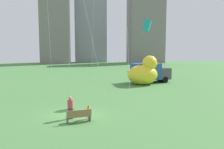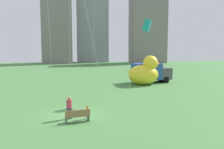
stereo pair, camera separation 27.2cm
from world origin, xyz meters
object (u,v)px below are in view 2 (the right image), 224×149
at_px(giant_inflatable_duck, 144,72).
at_px(box_truck, 151,73).
at_px(person_adult, 69,106).
at_px(kite_teal, 147,26).
at_px(park_bench, 78,116).
at_px(person_child, 87,112).

bearing_deg(giant_inflatable_duck, box_truck, 52.70).
bearing_deg(person_adult, kite_teal, 39.29).
xyz_separation_m(park_bench, person_adult, (-0.56, 0.97, 0.43)).
bearing_deg(kite_teal, person_child, -134.44).
bearing_deg(park_bench, person_child, 44.22).
bearing_deg(person_child, kite_teal, 45.56).
relative_size(person_child, giant_inflatable_duck, 0.20).
bearing_deg(park_bench, box_truck, 57.89).
height_order(park_bench, giant_inflatable_duck, giant_inflatable_duck).
relative_size(giant_inflatable_duck, box_truck, 0.83).
distance_m(person_child, giant_inflatable_duck, 17.83).
bearing_deg(giant_inflatable_duck, kite_teal, -106.25).
bearing_deg(park_bench, person_adult, 120.00).
xyz_separation_m(box_truck, kite_teal, (-4.13, -10.77, 5.91)).
xyz_separation_m(park_bench, kite_teal, (7.25, 7.36, 6.87)).
bearing_deg(kite_teal, person_adult, -140.71).
height_order(park_bench, person_child, person_child).
height_order(giant_inflatable_duck, kite_teal, kite_teal).
height_order(park_bench, box_truck, box_truck).
xyz_separation_m(person_child, box_truck, (10.65, 17.42, 0.90)).
bearing_deg(person_adult, park_bench, -60.00).
bearing_deg(box_truck, giant_inflatable_duck, -127.30).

